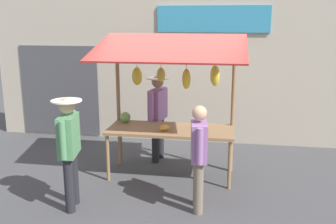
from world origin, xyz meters
TOP-DOWN VIEW (x-y plane):
  - ground_plane at (0.00, 0.00)m, footprint 40.00×40.00m
  - street_backdrop at (0.05, -2.20)m, footprint 9.00×0.30m
  - market_stall at (0.02, -0.03)m, footprint 2.50×1.46m
  - vendor_with_sunhat at (0.38, -0.75)m, footprint 0.44×0.71m
  - shopper_with_ponytail at (1.26, 1.44)m, footprint 0.43×0.70m
  - shopper_in_grey_tee at (-0.59, 1.18)m, footprint 0.28×0.68m

SIDE VIEW (x-z plane):
  - ground_plane at x=0.00m, z-range 0.00..0.00m
  - shopper_in_grey_tee at x=-0.59m, z-range 0.12..1.69m
  - shopper_with_ponytail at x=1.26m, z-range 0.16..1.84m
  - vendor_with_sunhat at x=0.38m, z-range 0.16..1.86m
  - market_stall at x=0.02m, z-range 0.29..2.79m
  - street_backdrop at x=0.05m, z-range 0.00..3.40m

